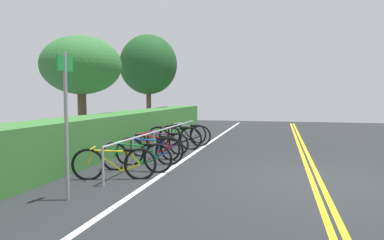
{
  "coord_description": "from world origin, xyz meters",
  "views": [
    {
      "loc": [
        -7.67,
        0.74,
        1.74
      ],
      "look_at": [
        1.58,
        2.98,
        1.09
      ],
      "focal_mm": 33.97,
      "sensor_mm": 36.0,
      "label": 1
    }
  ],
  "objects_px": {
    "tree_mid": "(81,66)",
    "bicycle_1": "(136,157)",
    "bicycle_3": "(154,146)",
    "sign_post_near": "(66,113)",
    "bicycle_0": "(114,164)",
    "bicycle_2": "(150,151)",
    "bicycle_4": "(164,143)",
    "tree_far_right": "(148,65)",
    "bicycle_5": "(174,138)",
    "bicycle_6": "(185,135)",
    "bicycle_7": "(186,133)",
    "bike_rack": "(163,135)"
  },
  "relations": [
    {
      "from": "bicycle_2",
      "to": "bicycle_5",
      "type": "height_order",
      "value": "bicycle_5"
    },
    {
      "from": "bicycle_7",
      "to": "bicycle_1",
      "type": "bearing_deg",
      "value": -178.11
    },
    {
      "from": "bicycle_1",
      "to": "bicycle_3",
      "type": "distance_m",
      "value": 1.78
    },
    {
      "from": "bicycle_0",
      "to": "bicycle_2",
      "type": "xyz_separation_m",
      "value": [
        1.67,
        -0.16,
        0.02
      ]
    },
    {
      "from": "bike_rack",
      "to": "bicycle_5",
      "type": "distance_m",
      "value": 1.35
    },
    {
      "from": "bicycle_1",
      "to": "bicycle_7",
      "type": "xyz_separation_m",
      "value": [
        5.29,
        0.17,
        0.01
      ]
    },
    {
      "from": "bicycle_6",
      "to": "sign_post_near",
      "type": "xyz_separation_m",
      "value": [
        -6.78,
        0.23,
        1.1
      ]
    },
    {
      "from": "bicycle_0",
      "to": "bicycle_2",
      "type": "height_order",
      "value": "bicycle_2"
    },
    {
      "from": "bicycle_5",
      "to": "bicycle_3",
      "type": "bearing_deg",
      "value": 177.99
    },
    {
      "from": "bicycle_1",
      "to": "tree_mid",
      "type": "relative_size",
      "value": 0.47
    },
    {
      "from": "bike_rack",
      "to": "bicycle_3",
      "type": "relative_size",
      "value": 4.35
    },
    {
      "from": "bicycle_3",
      "to": "bicycle_6",
      "type": "distance_m",
      "value": 2.59
    },
    {
      "from": "bicycle_5",
      "to": "bicycle_6",
      "type": "bearing_deg",
      "value": -9.57
    },
    {
      "from": "bicycle_3",
      "to": "bicycle_6",
      "type": "height_order",
      "value": "bicycle_6"
    },
    {
      "from": "bicycle_3",
      "to": "tree_mid",
      "type": "xyz_separation_m",
      "value": [
        1.61,
        3.15,
        2.4
      ]
    },
    {
      "from": "bicycle_1",
      "to": "bicycle_2",
      "type": "height_order",
      "value": "bicycle_2"
    },
    {
      "from": "bicycle_4",
      "to": "tree_far_right",
      "type": "xyz_separation_m",
      "value": [
        6.49,
        2.88,
        2.89
      ]
    },
    {
      "from": "bicycle_2",
      "to": "bicycle_3",
      "type": "distance_m",
      "value": 1.01
    },
    {
      "from": "bicycle_5",
      "to": "tree_mid",
      "type": "height_order",
      "value": "tree_mid"
    },
    {
      "from": "sign_post_near",
      "to": "tree_far_right",
      "type": "height_order",
      "value": "tree_far_right"
    },
    {
      "from": "sign_post_near",
      "to": "tree_mid",
      "type": "height_order",
      "value": "tree_mid"
    },
    {
      "from": "bicycle_1",
      "to": "bike_rack",
      "type": "bearing_deg",
      "value": 2.11
    },
    {
      "from": "bicycle_0",
      "to": "bicycle_7",
      "type": "relative_size",
      "value": 1.04
    },
    {
      "from": "bike_rack",
      "to": "bicycle_5",
      "type": "xyz_separation_m",
      "value": [
        1.33,
        0.04,
        -0.22
      ]
    },
    {
      "from": "bicycle_0",
      "to": "bicycle_1",
      "type": "relative_size",
      "value": 0.97
    },
    {
      "from": "bicycle_5",
      "to": "bicycle_6",
      "type": "distance_m",
      "value": 0.85
    },
    {
      "from": "bicycle_4",
      "to": "tree_mid",
      "type": "xyz_separation_m",
      "value": [
        0.76,
        3.14,
        2.4
      ]
    },
    {
      "from": "bike_rack",
      "to": "bicycle_0",
      "type": "distance_m",
      "value": 3.07
    },
    {
      "from": "sign_post_near",
      "to": "bicycle_4",
      "type": "bearing_deg",
      "value": -0.21
    },
    {
      "from": "bicycle_4",
      "to": "bicycle_6",
      "type": "height_order",
      "value": "bicycle_6"
    },
    {
      "from": "bicycle_4",
      "to": "sign_post_near",
      "type": "xyz_separation_m",
      "value": [
        -5.04,
        0.02,
        1.14
      ]
    },
    {
      "from": "bike_rack",
      "to": "sign_post_near",
      "type": "distance_m",
      "value": 4.69
    },
    {
      "from": "sign_post_near",
      "to": "tree_mid",
      "type": "bearing_deg",
      "value": 28.31
    },
    {
      "from": "bike_rack",
      "to": "bicycle_3",
      "type": "xyz_separation_m",
      "value": [
        -0.41,
        0.1,
        -0.26
      ]
    },
    {
      "from": "bike_rack",
      "to": "bicycle_2",
      "type": "height_order",
      "value": "bike_rack"
    },
    {
      "from": "bicycle_5",
      "to": "bicycle_7",
      "type": "height_order",
      "value": "bicycle_5"
    },
    {
      "from": "tree_mid",
      "to": "bicycle_1",
      "type": "bearing_deg",
      "value": -135.4
    },
    {
      "from": "tree_mid",
      "to": "bicycle_3",
      "type": "bearing_deg",
      "value": -117.05
    },
    {
      "from": "bike_rack",
      "to": "bicycle_5",
      "type": "height_order",
      "value": "bike_rack"
    },
    {
      "from": "bicycle_3",
      "to": "bicycle_5",
      "type": "xyz_separation_m",
      "value": [
        1.74,
        -0.06,
        0.04
      ]
    },
    {
      "from": "bicycle_2",
      "to": "sign_post_near",
      "type": "xyz_separation_m",
      "value": [
        -3.21,
        0.26,
        1.11
      ]
    },
    {
      "from": "bicycle_0",
      "to": "sign_post_near",
      "type": "height_order",
      "value": "sign_post_near"
    },
    {
      "from": "sign_post_near",
      "to": "tree_mid",
      "type": "xyz_separation_m",
      "value": [
        5.8,
        3.12,
        1.27
      ]
    },
    {
      "from": "bicycle_3",
      "to": "sign_post_near",
      "type": "xyz_separation_m",
      "value": [
        -4.19,
        0.03,
        1.13
      ]
    },
    {
      "from": "bicycle_0",
      "to": "sign_post_near",
      "type": "bearing_deg",
      "value": 176.41
    },
    {
      "from": "bike_rack",
      "to": "bicycle_4",
      "type": "height_order",
      "value": "bike_rack"
    },
    {
      "from": "bicycle_5",
      "to": "tree_far_right",
      "type": "bearing_deg",
      "value": 27.81
    },
    {
      "from": "bicycle_7",
      "to": "tree_mid",
      "type": "xyz_separation_m",
      "value": [
        -1.91,
        3.16,
        2.38
      ]
    },
    {
      "from": "bike_rack",
      "to": "tree_far_right",
      "type": "height_order",
      "value": "tree_far_right"
    },
    {
      "from": "bicycle_1",
      "to": "bicycle_5",
      "type": "xyz_separation_m",
      "value": [
        3.52,
        0.12,
        0.03
      ]
    }
  ]
}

